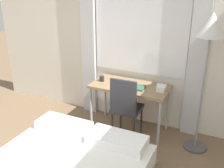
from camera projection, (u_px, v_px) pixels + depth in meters
wall_back_with_window at (127, 40)px, 4.08m from camera, size 5.08×0.13×2.70m
desk at (130, 89)px, 3.94m from camera, size 1.17×0.58×0.75m
desk_chair at (126, 105)px, 3.74m from camera, size 0.41×0.41×0.98m
standing_lamp at (210, 37)px, 3.14m from camera, size 0.35×0.35×1.88m
telephone at (161, 88)px, 3.72m from camera, size 0.13×0.17×0.10m
book at (134, 87)px, 3.83m from camera, size 0.31×0.23×0.02m
mug at (102, 79)px, 4.07m from camera, size 0.07×0.07×0.08m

